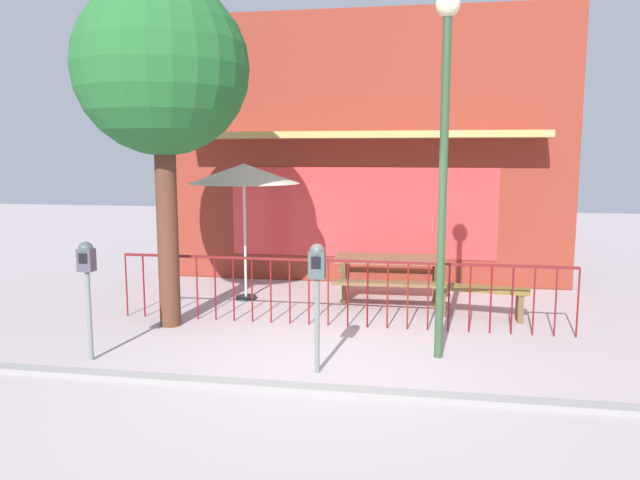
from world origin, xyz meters
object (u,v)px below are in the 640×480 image
(patio_umbrella, at_px, (244,174))
(parking_meter_near, at_px, (317,274))
(picnic_table_left, at_px, (390,266))
(street_lamp, at_px, (444,128))
(parking_meter_far, at_px, (87,269))
(street_tree, at_px, (162,71))
(patio_bench, at_px, (481,295))

(patio_umbrella, distance_m, parking_meter_near, 3.87)
(picnic_table_left, relative_size, street_lamp, 0.43)
(picnic_table_left, distance_m, patio_umbrella, 2.86)
(patio_umbrella, bearing_deg, parking_meter_near, -60.96)
(patio_umbrella, height_order, parking_meter_far, patio_umbrella)
(picnic_table_left, height_order, street_tree, street_tree)
(patio_bench, height_order, parking_meter_far, parking_meter_far)
(picnic_table_left, distance_m, street_tree, 4.65)
(patio_bench, bearing_deg, street_tree, -165.33)
(picnic_table_left, bearing_deg, parking_meter_near, -100.10)
(picnic_table_left, height_order, street_lamp, street_lamp)
(parking_meter_near, xyz_separation_m, street_tree, (-2.43, 1.54, 2.44))
(parking_meter_far, bearing_deg, parking_meter_near, 0.86)
(parking_meter_near, bearing_deg, street_tree, 147.60)
(patio_bench, bearing_deg, parking_meter_near, -126.68)
(picnic_table_left, bearing_deg, parking_meter_far, -134.07)
(street_lamp, bearing_deg, picnic_table_left, 105.72)
(picnic_table_left, xyz_separation_m, street_lamp, (0.75, -2.66, 2.14))
(picnic_table_left, height_order, patio_umbrella, patio_umbrella)
(picnic_table_left, distance_m, street_lamp, 3.49)
(patio_bench, relative_size, parking_meter_far, 1.00)
(street_tree, bearing_deg, patio_bench, 14.67)
(parking_meter_far, bearing_deg, street_tree, 78.37)
(patio_bench, xyz_separation_m, street_tree, (-4.44, -1.16, 3.23))
(patio_umbrella, relative_size, patio_bench, 1.60)
(picnic_table_left, relative_size, patio_umbrella, 0.80)
(picnic_table_left, height_order, parking_meter_near, parking_meter_near)
(parking_meter_near, distance_m, parking_meter_far, 2.75)
(picnic_table_left, bearing_deg, patio_bench, -27.53)
(street_tree, relative_size, street_lamp, 1.13)
(picnic_table_left, relative_size, street_tree, 0.38)
(street_lamp, bearing_deg, patio_umbrella, 141.79)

